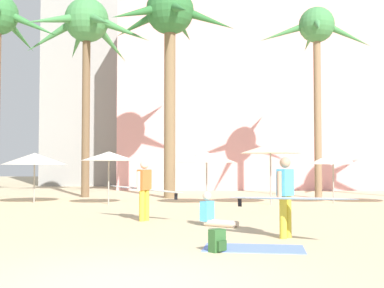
% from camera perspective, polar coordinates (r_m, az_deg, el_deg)
% --- Properties ---
extents(ground, '(120.00, 120.00, 0.00)m').
position_cam_1_polar(ground, '(6.96, -7.49, -15.92)').
color(ground, '#C6B28C').
extents(hotel_pink, '(21.11, 9.77, 13.06)m').
position_cam_1_polar(hotel_pink, '(36.08, 9.40, 5.39)').
color(hotel_pink, pink).
rests_on(hotel_pink, ground).
extents(hotel_tower_gray, '(12.06, 10.17, 23.32)m').
position_cam_1_polar(hotel_tower_gray, '(42.81, -7.39, 11.12)').
color(hotel_tower_gray, gray).
rests_on(hotel_tower_gray, ground).
extents(palm_tree_left, '(6.71, 6.21, 10.11)m').
position_cam_1_polar(palm_tree_left, '(25.83, -12.33, 12.92)').
color(palm_tree_left, brown).
rests_on(palm_tree_left, ground).
extents(palm_tree_center, '(6.34, 6.47, 10.45)m').
position_cam_1_polar(palm_tree_center, '(24.64, -2.65, 13.80)').
color(palm_tree_center, brown).
rests_on(palm_tree_center, ground).
extents(palm_tree_right, '(5.68, 5.73, 9.44)m').
position_cam_1_polar(palm_tree_right, '(25.27, 14.44, 12.01)').
color(palm_tree_right, '#896B4C').
rests_on(palm_tree_right, ground).
extents(cafe_umbrella_0, '(2.76, 2.76, 2.13)m').
position_cam_1_polar(cafe_umbrella_0, '(21.73, -18.06, -1.67)').
color(cafe_umbrella_0, gray).
rests_on(cafe_umbrella_0, ground).
extents(cafe_umbrella_1, '(2.51, 2.51, 2.15)m').
position_cam_1_polar(cafe_umbrella_1, '(19.99, 1.73, -1.57)').
color(cafe_umbrella_1, gray).
rests_on(cafe_umbrella_1, ground).
extents(cafe_umbrella_4, '(2.01, 2.01, 2.16)m').
position_cam_1_polar(cafe_umbrella_4, '(21.26, 16.29, -1.61)').
color(cafe_umbrella_4, gray).
rests_on(cafe_umbrella_4, ground).
extents(cafe_umbrella_5, '(2.27, 2.27, 2.17)m').
position_cam_1_polar(cafe_umbrella_5, '(20.10, -9.78, -1.42)').
color(cafe_umbrella_5, gray).
rests_on(cafe_umbrella_5, ground).
extents(cafe_umbrella_6, '(2.48, 2.48, 2.49)m').
position_cam_1_polar(cafe_umbrella_6, '(19.98, 9.23, -0.53)').
color(cafe_umbrella_6, gray).
rests_on(cafe_umbrella_6, ground).
extents(beach_towel, '(2.03, 1.20, 0.01)m').
position_cam_1_polar(beach_towel, '(9.62, 7.27, -12.10)').
color(beach_towel, '#6684E0').
rests_on(beach_towel, ground).
extents(backpack, '(0.35, 0.35, 0.42)m').
position_cam_1_polar(backpack, '(9.20, 3.02, -11.34)').
color(backpack, '#2E5D2C').
rests_on(backpack, ground).
extents(person_mid_left, '(2.67, 2.27, 1.79)m').
position_cam_1_polar(person_mid_left, '(10.86, 11.04, -5.96)').
color(person_mid_left, gold).
rests_on(person_mid_left, ground).
extents(person_far_left, '(2.54, 1.78, 1.74)m').
position_cam_1_polar(person_far_left, '(14.23, -5.59, -5.21)').
color(person_far_left, gold).
rests_on(person_far_left, ground).
extents(person_mid_center, '(1.03, 0.84, 0.91)m').
position_cam_1_polar(person_mid_center, '(12.99, 2.49, -8.27)').
color(person_mid_center, beige).
rests_on(person_mid_center, ground).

